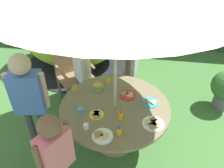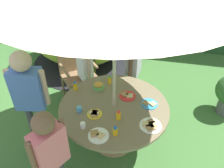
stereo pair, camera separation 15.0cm
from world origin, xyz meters
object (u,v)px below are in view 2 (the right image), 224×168
object	(u,v)px
plate_near_right	(127,96)
plate_far_left	(149,104)
snack_bowl	(99,86)
plate_near_left	(94,114)
juice_bottle_center_front	(115,131)
plate_center_back	(150,125)
cup_far	(79,109)
child_in_pink_shirt	(49,148)
wooden_chair	(77,70)
garden_table	(114,114)
child_in_grey_shirt	(134,60)
juice_bottle_mid_left	(110,80)
juice_bottle_far_right	(75,86)
dome_tent	(81,27)
child_in_white_shirt	(85,67)
plate_front_edge	(98,135)
child_in_blue_shirt	(28,89)
cup_near	(83,125)
juice_bottle_mid_right	(118,115)

from	to	relation	value
plate_near_right	plate_far_left	size ratio (longest dim) A/B	1.02
snack_bowl	plate_near_left	bearing A→B (deg)	-80.67
plate_near_left	juice_bottle_center_front	xyz separation A→B (m)	(0.31, -0.25, 0.04)
plate_center_back	cup_far	size ratio (longest dim) A/B	3.64
snack_bowl	plate_near_right	xyz separation A→B (m)	(0.42, -0.09, -0.03)
plate_far_left	juice_bottle_center_front	size ratio (longest dim) A/B	1.96
child_in_pink_shirt	plate_near_right	size ratio (longest dim) A/B	5.79
plate_center_back	plate_near_left	bearing A→B (deg)	176.08
wooden_chair	plate_far_left	bearing A→B (deg)	-74.44
plate_far_left	plate_center_back	xyz separation A→B (m)	(0.04, -0.37, 0.00)
wooden_chair	cup_far	world-z (taller)	wooden_chair
plate_near_left	garden_table	bearing A→B (deg)	45.64
child_in_grey_shirt	plate_center_back	size ratio (longest dim) A/B	5.18
child_in_grey_shirt	plate_center_back	world-z (taller)	child_in_grey_shirt
garden_table	juice_bottle_mid_left	xyz separation A→B (m)	(-0.16, 0.45, 0.20)
child_in_pink_shirt	juice_bottle_far_right	world-z (taller)	child_in_pink_shirt
child_in_pink_shirt	child_in_grey_shirt	bearing A→B (deg)	10.38
plate_near_left	dome_tent	bearing A→B (deg)	112.26
child_in_grey_shirt	child_in_pink_shirt	distance (m)	1.87
wooden_chair	child_in_pink_shirt	xyz separation A→B (m)	(0.37, -1.78, 0.27)
plate_near_left	plate_center_back	size ratio (longest dim) A/B	0.72
child_in_white_shirt	plate_far_left	size ratio (longest dim) A/B	5.39
child_in_pink_shirt	plate_front_edge	bearing A→B (deg)	-20.68
plate_near_left	child_in_blue_shirt	bearing A→B (deg)	178.22
plate_center_back	cup_near	size ratio (longest dim) A/B	3.79
garden_table	cup_near	xyz separation A→B (m)	(-0.27, -0.43, 0.17)
child_in_white_shirt	juice_bottle_far_right	distance (m)	0.53
plate_front_edge	cup_far	distance (m)	0.46
cup_near	cup_far	distance (m)	0.27
garden_table	juice_bottle_center_front	world-z (taller)	juice_bottle_center_front
plate_center_back	juice_bottle_far_right	xyz separation A→B (m)	(-1.06, 0.46, 0.05)
dome_tent	juice_bottle_mid_right	world-z (taller)	dome_tent
dome_tent	cup_near	xyz separation A→B (m)	(0.84, -2.46, -0.10)
child_in_grey_shirt	child_in_pink_shirt	xyz separation A→B (m)	(-0.58, -1.78, -0.03)
plate_near_left	juice_bottle_mid_right	bearing A→B (deg)	-1.75
plate_near_right	child_in_pink_shirt	bearing A→B (deg)	-119.01
plate_near_right	juice_bottle_mid_right	size ratio (longest dim) A/B	1.86
wooden_chair	child_in_white_shirt	xyz separation A→B (m)	(0.22, -0.18, 0.20)
plate_center_back	juice_bottle_mid_left	bearing A→B (deg)	132.29
child_in_blue_shirt	child_in_pink_shirt	world-z (taller)	child_in_blue_shirt
child_in_blue_shirt	juice_bottle_center_front	xyz separation A→B (m)	(1.14, -0.27, -0.18)
child_in_grey_shirt	cup_near	bearing A→B (deg)	-8.63
juice_bottle_center_front	plate_center_back	bearing A→B (deg)	28.83
snack_bowl	cup_far	bearing A→B (deg)	-102.36
plate_front_edge	juice_bottle_far_right	world-z (taller)	juice_bottle_far_right
plate_near_right	cup_far	xyz separation A→B (m)	(-0.52, -0.41, 0.02)
child_in_white_shirt	child_in_blue_shirt	world-z (taller)	child_in_blue_shirt
cup_near	cup_far	bearing A→B (deg)	117.41
dome_tent	child_in_white_shirt	world-z (taller)	dome_tent
child_in_blue_shirt	plate_near_right	xyz separation A→B (m)	(1.16, 0.40, -0.21)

